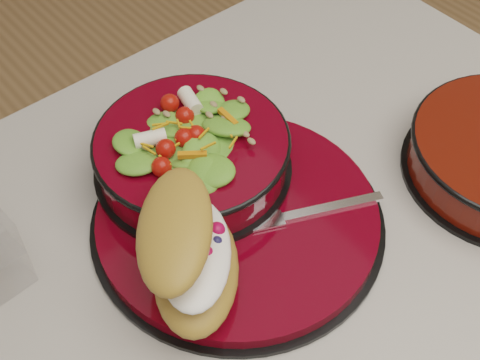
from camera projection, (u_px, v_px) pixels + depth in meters
dinner_plate at (239, 218)px, 0.72m from camera, size 0.32×0.32×0.02m
salad_bowl at (192, 148)px, 0.73m from camera, size 0.22×0.22×0.09m
croissant at (191, 251)px, 0.63m from camera, size 0.16×0.18×0.09m
fork at (312, 211)px, 0.71m from camera, size 0.14×0.08×0.00m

